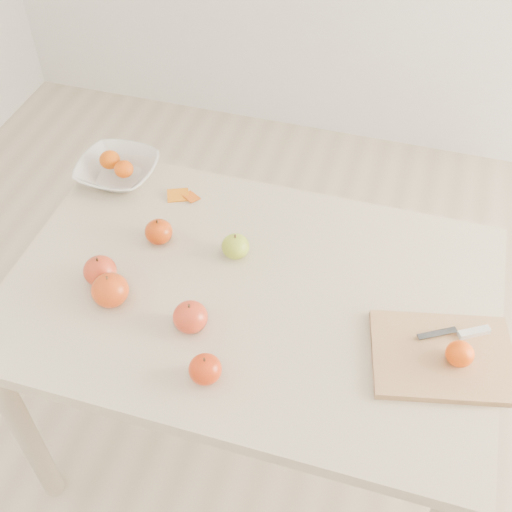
# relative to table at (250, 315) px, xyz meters

# --- Properties ---
(ground) EXTENTS (3.50, 3.50, 0.00)m
(ground) POSITION_rel_table_xyz_m (0.00, 0.00, -0.65)
(ground) COLOR #C6B293
(ground) RESTS_ON ground
(table) EXTENTS (1.20, 0.80, 0.75)m
(table) POSITION_rel_table_xyz_m (0.00, 0.00, 0.00)
(table) COLOR beige
(table) RESTS_ON ground
(cutting_board) EXTENTS (0.36, 0.29, 0.02)m
(cutting_board) POSITION_rel_table_xyz_m (0.47, -0.07, 0.11)
(cutting_board) COLOR tan
(cutting_board) RESTS_ON table
(board_tangerine) EXTENTS (0.06, 0.06, 0.05)m
(board_tangerine) POSITION_rel_table_xyz_m (0.50, -0.08, 0.14)
(board_tangerine) COLOR #E14E07
(board_tangerine) RESTS_ON cutting_board
(fruit_bowl) EXTENTS (0.23, 0.23, 0.06)m
(fruit_bowl) POSITION_rel_table_xyz_m (-0.49, 0.30, 0.13)
(fruit_bowl) COLOR silver
(fruit_bowl) RESTS_ON table
(bowl_tangerine_near) EXTENTS (0.06, 0.06, 0.05)m
(bowl_tangerine_near) POSITION_rel_table_xyz_m (-0.52, 0.31, 0.15)
(bowl_tangerine_near) COLOR #D15C07
(bowl_tangerine_near) RESTS_ON fruit_bowl
(bowl_tangerine_far) EXTENTS (0.05, 0.05, 0.05)m
(bowl_tangerine_far) POSITION_rel_table_xyz_m (-0.46, 0.29, 0.15)
(bowl_tangerine_far) COLOR #E25407
(bowl_tangerine_far) RESTS_ON fruit_bowl
(orange_peel_a) EXTENTS (0.07, 0.06, 0.01)m
(orange_peel_a) POSITION_rel_table_xyz_m (-0.30, 0.27, 0.10)
(orange_peel_a) COLOR orange
(orange_peel_a) RESTS_ON table
(orange_peel_b) EXTENTS (0.06, 0.05, 0.01)m
(orange_peel_b) POSITION_rel_table_xyz_m (-0.26, 0.28, 0.10)
(orange_peel_b) COLOR #C5510D
(orange_peel_b) RESTS_ON table
(paring_knife) EXTENTS (0.16, 0.08, 0.01)m
(paring_knife) POSITION_rel_table_xyz_m (0.52, -0.00, 0.12)
(paring_knife) COLOR silver
(paring_knife) RESTS_ON cutting_board
(apple_green) EXTENTS (0.07, 0.07, 0.06)m
(apple_green) POSITION_rel_table_xyz_m (-0.07, 0.10, 0.13)
(apple_green) COLOR #699B19
(apple_green) RESTS_ON table
(apple_red_b) EXTENTS (0.09, 0.09, 0.08)m
(apple_red_b) POSITION_rel_table_xyz_m (-0.31, -0.13, 0.14)
(apple_red_b) COLOR #9C1B09
(apple_red_b) RESTS_ON table
(apple_red_c) EXTENTS (0.08, 0.08, 0.07)m
(apple_red_c) POSITION_rel_table_xyz_m (-0.10, -0.15, 0.14)
(apple_red_c) COLOR #9E0510
(apple_red_c) RESTS_ON table
(apple_red_e) EXTENTS (0.07, 0.07, 0.07)m
(apple_red_e) POSITION_rel_table_xyz_m (-0.02, -0.27, 0.13)
(apple_red_e) COLOR #8E0C05
(apple_red_e) RESTS_ON table
(apple_red_a) EXTENTS (0.07, 0.07, 0.07)m
(apple_red_a) POSITION_rel_table_xyz_m (-0.28, 0.09, 0.13)
(apple_red_a) COLOR #8E0A01
(apple_red_a) RESTS_ON table
(apple_red_d) EXTENTS (0.08, 0.08, 0.07)m
(apple_red_d) POSITION_rel_table_xyz_m (-0.36, -0.08, 0.14)
(apple_red_d) COLOR maroon
(apple_red_d) RESTS_ON table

